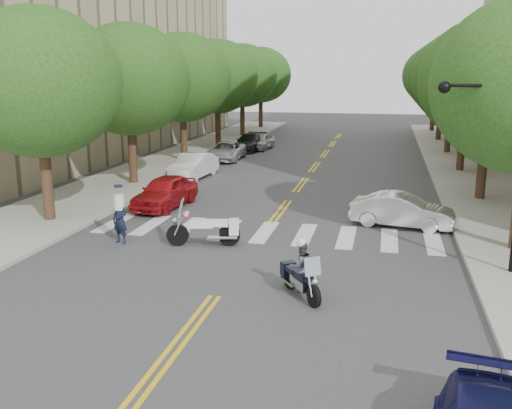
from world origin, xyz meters
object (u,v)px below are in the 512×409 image
(motorcycle_parked, at_px, (210,230))
(motorcycle_police, at_px, (300,270))
(officer_standing, at_px, (120,220))
(convertible, at_px, (402,211))

(motorcycle_parked, bearing_deg, motorcycle_police, -149.27)
(motorcycle_parked, height_order, officer_standing, officer_standing)
(motorcycle_police, xyz_separation_m, convertible, (2.86, 7.95, -0.09))
(motorcycle_police, height_order, officer_standing, officer_standing)
(officer_standing, bearing_deg, convertible, 42.26)
(motorcycle_police, xyz_separation_m, officer_standing, (-6.97, 3.46, 0.11))
(motorcycle_police, relative_size, officer_standing, 1.06)
(motorcycle_parked, distance_m, convertible, 7.77)
(officer_standing, height_order, convertible, officer_standing)
(motorcycle_police, height_order, convertible, motorcycle_police)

